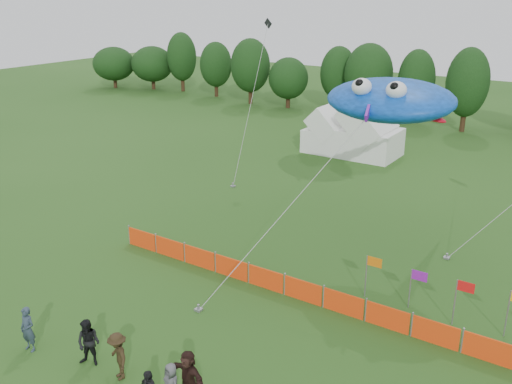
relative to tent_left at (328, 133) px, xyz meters
The scene contains 13 objects.
ground 31.55m from the tent_left, 73.90° to the right, with size 160.00×160.00×0.00m, color #234C16.
treeline 18.12m from the tent_left, 54.78° to the left, with size 104.57×8.78×8.36m.
tent_left is the anchor object (origin of this frame).
tent_right 3.36m from the tent_left, ahead, with size 5.38×4.30×3.80m.
barrier_fence 25.48m from the tent_left, 65.53° to the right, with size 21.90×0.06×1.00m.
flag_row 27.77m from the tent_left, 50.02° to the right, with size 10.73×0.51×2.12m.
spectator_a 32.56m from the tent_left, 83.78° to the right, with size 0.68×0.44×1.86m, color #2C3A4A.
spectator_b 32.27m from the tent_left, 78.93° to the right, with size 0.91×0.71×1.88m, color black.
spectator_c 32.55m from the tent_left, 76.33° to the right, with size 1.20×0.69×1.85m, color #2E2212.
spectator_e 33.18m from the tent_left, 72.11° to the right, with size 0.76×0.50×1.56m, color #515156.
spectator_f 32.79m from the tent_left, 71.33° to the right, with size 1.74×0.55×1.88m, color black.
stingray_kite 20.75m from the tent_left, 54.50° to the right, with size 8.35×19.17×9.45m.
small_kite_dark 10.19m from the tent_left, 101.11° to the right, with size 1.44×6.16×11.28m.
Camera 1 is at (12.64, -12.90, 13.39)m, focal length 40.00 mm.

